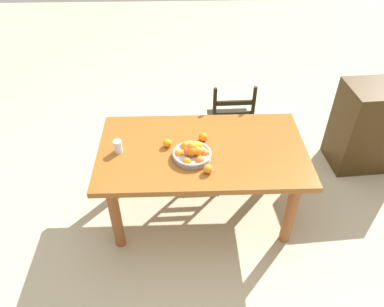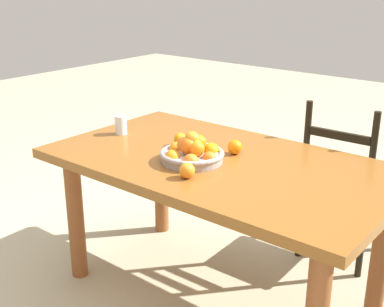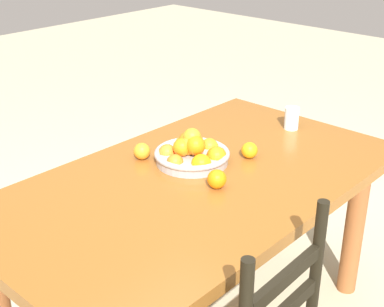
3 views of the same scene
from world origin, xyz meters
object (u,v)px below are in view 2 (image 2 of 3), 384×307
object	(u,v)px
orange_loose_2	(187,171)
dining_table	(219,180)
orange_loose_0	(235,147)
drinking_glass	(121,125)
orange_loose_1	(180,139)
chair_near_window	(344,186)
fruit_bowl	(192,152)

from	to	relation	value
orange_loose_2	dining_table	bearing A→B (deg)	95.63
dining_table	orange_loose_0	distance (m)	0.18
orange_loose_0	drinking_glass	xyz separation A→B (m)	(-0.68, -0.12, 0.02)
dining_table	orange_loose_2	size ratio (longest dim) A/B	24.17
orange_loose_1	orange_loose_2	bearing A→B (deg)	-46.07
orange_loose_0	orange_loose_1	world-z (taller)	orange_loose_0
chair_near_window	orange_loose_1	bearing A→B (deg)	48.34
orange_loose_1	orange_loose_0	bearing A→B (deg)	13.59
chair_near_window	fruit_bowl	distance (m)	1.03
dining_table	orange_loose_0	world-z (taller)	orange_loose_0
fruit_bowl	orange_loose_0	distance (m)	0.23
dining_table	fruit_bowl	xyz separation A→B (m)	(-0.08, -0.11, 0.16)
orange_loose_2	fruit_bowl	bearing A→B (deg)	122.43
drinking_glass	dining_table	bearing A→B (deg)	1.31
chair_near_window	fruit_bowl	size ratio (longest dim) A/B	3.09
chair_near_window	fruit_bowl	world-z (taller)	chair_near_window
chair_near_window	orange_loose_1	distance (m)	1.01
orange_loose_1	dining_table	bearing A→B (deg)	-7.29
orange_loose_1	orange_loose_2	xyz separation A→B (m)	(0.31, -0.32, 0.00)
dining_table	orange_loose_0	size ratio (longest dim) A/B	23.16
fruit_bowl	orange_loose_2	world-z (taller)	fruit_bowl
chair_near_window	fruit_bowl	bearing A→B (deg)	62.86
chair_near_window	orange_loose_2	xyz separation A→B (m)	(-0.30, -1.05, 0.34)
orange_loose_0	orange_loose_2	size ratio (longest dim) A/B	1.04
orange_loose_2	drinking_glass	xyz separation A→B (m)	(-0.70, 0.27, 0.02)
fruit_bowl	drinking_glass	xyz separation A→B (m)	(-0.59, 0.09, 0.00)
orange_loose_0	orange_loose_1	size ratio (longest dim) A/B	1.07
drinking_glass	fruit_bowl	bearing A→B (deg)	-8.90
dining_table	orange_loose_2	xyz separation A→B (m)	(0.03, -0.28, 0.14)
chair_near_window	orange_loose_0	world-z (taller)	chair_near_window
chair_near_window	orange_loose_0	xyz separation A→B (m)	(-0.32, -0.66, 0.34)
orange_loose_1	drinking_glass	world-z (taller)	drinking_glass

